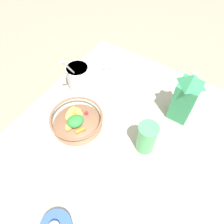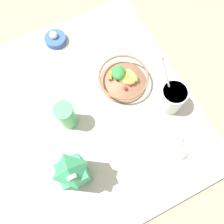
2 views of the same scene
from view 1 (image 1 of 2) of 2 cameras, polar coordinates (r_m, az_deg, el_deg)
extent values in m
plane|color=gray|center=(0.98, 5.60, -9.61)|extent=(6.00, 6.00, 0.00)
cube|color=#B2A893|center=(0.96, 5.69, -9.11)|extent=(1.05, 1.05, 0.04)
cylinder|color=brown|center=(1.00, -8.93, -3.16)|extent=(0.12, 0.12, 0.01)
cone|color=brown|center=(0.98, -9.15, -2.22)|extent=(0.22, 0.22, 0.05)
torus|color=brown|center=(0.96, -9.34, -1.40)|extent=(0.23, 0.23, 0.01)
ellipsoid|color=#EFD64C|center=(0.97, -9.40, -1.60)|extent=(0.07, 0.05, 0.03)
ellipsoid|color=#EFD64C|center=(0.95, -10.90, -3.35)|extent=(0.04, 0.06, 0.03)
ellipsoid|color=#EFD64C|center=(0.98, -10.80, -0.27)|extent=(0.05, 0.08, 0.03)
ellipsoid|color=#EFD64C|center=(0.98, -8.75, -0.07)|extent=(0.06, 0.05, 0.03)
cylinder|color=orange|center=(0.98, -9.73, -1.41)|extent=(0.04, 0.04, 0.01)
cylinder|color=orange|center=(0.94, -8.33, -4.72)|extent=(0.04, 0.05, 0.02)
cylinder|color=orange|center=(0.96, -10.44, -3.09)|extent=(0.05, 0.02, 0.02)
sphere|color=red|center=(0.99, -8.15, 0.20)|extent=(0.01, 0.01, 0.01)
sphere|color=red|center=(0.94, -7.30, -4.51)|extent=(0.01, 0.01, 0.01)
sphere|color=red|center=(0.98, -10.44, -1.38)|extent=(0.02, 0.02, 0.02)
sphere|color=red|center=(0.96, -10.61, -3.54)|extent=(0.01, 0.01, 0.01)
sphere|color=red|center=(0.97, -9.69, -1.94)|extent=(0.02, 0.02, 0.02)
sphere|color=red|center=(0.98, -6.75, -0.31)|extent=(0.02, 0.02, 0.02)
ellipsoid|color=#2D7F38|center=(0.93, -9.57, -2.37)|extent=(0.09, 0.09, 0.04)
cube|color=#338C59|center=(0.99, 18.29, 2.79)|extent=(0.09, 0.09, 0.21)
pyramid|color=#338C59|center=(0.90, 20.38, 7.90)|extent=(0.09, 0.09, 0.05)
cylinder|color=white|center=(0.92, 20.87, 8.69)|extent=(0.03, 0.01, 0.03)
cylinder|color=silver|center=(1.10, -8.73, 8.85)|extent=(0.11, 0.11, 0.13)
cylinder|color=white|center=(1.07, -9.09, 10.89)|extent=(0.10, 0.10, 0.02)
cylinder|color=silver|center=(1.00, -10.62, 10.71)|extent=(0.04, 0.11, 0.19)
ellipsoid|color=silver|center=(0.90, -12.90, 12.66)|extent=(0.02, 0.02, 0.01)
cylinder|color=#4CB266|center=(0.88, 9.00, -6.65)|extent=(0.08, 0.08, 0.15)
torus|color=#4CB266|center=(0.82, 9.66, -4.13)|extent=(0.08, 0.08, 0.01)
cylinder|color=white|center=(1.23, 0.82, 11.83)|extent=(0.05, 0.05, 0.02)
cylinder|color=white|center=(1.22, -1.37, 11.46)|extent=(0.04, 0.04, 0.01)
camera|label=2|loc=(0.81, 39.49, 55.30)|focal=35.00mm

